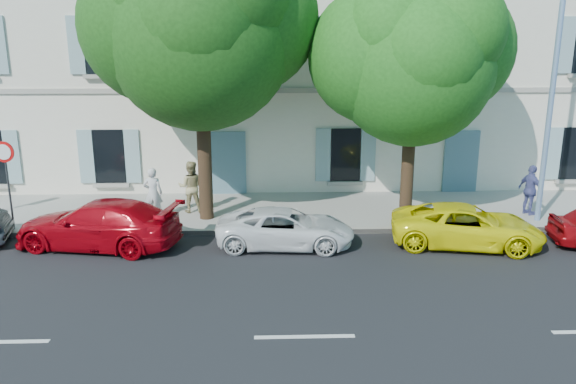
{
  "coord_description": "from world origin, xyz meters",
  "views": [
    {
      "loc": [
        -0.67,
        -14.01,
        5.61
      ],
      "look_at": [
        -0.13,
        2.0,
        1.4
      ],
      "focal_mm": 35.0,
      "sensor_mm": 36.0,
      "label": 1
    }
  ],
  "objects_px": {
    "pedestrian_c": "(531,190)",
    "car_white_coupe": "(286,228)",
    "street_lamp": "(558,66)",
    "pedestrian_a": "(153,193)",
    "car_yellow_supercar": "(467,226)",
    "pedestrian_b": "(191,187)",
    "tree_left": "(200,36)",
    "tree_right": "(413,66)",
    "road_sign": "(6,167)",
    "car_red_coupe": "(98,224)"
  },
  "relations": [
    {
      "from": "pedestrian_c",
      "to": "car_white_coupe",
      "type": "bearing_deg",
      "value": 83.98
    },
    {
      "from": "street_lamp",
      "to": "pedestrian_a",
      "type": "height_order",
      "value": "street_lamp"
    },
    {
      "from": "pedestrian_a",
      "to": "street_lamp",
      "type": "bearing_deg",
      "value": 176.41
    },
    {
      "from": "car_yellow_supercar",
      "to": "street_lamp",
      "type": "xyz_separation_m",
      "value": [
        2.96,
        1.67,
        4.41
      ]
    },
    {
      "from": "pedestrian_b",
      "to": "pedestrian_c",
      "type": "xyz_separation_m",
      "value": [
        11.23,
        -0.67,
        -0.04
      ]
    },
    {
      "from": "tree_left",
      "to": "tree_right",
      "type": "relative_size",
      "value": 1.17
    },
    {
      "from": "road_sign",
      "to": "pedestrian_a",
      "type": "bearing_deg",
      "value": 14.52
    },
    {
      "from": "street_lamp",
      "to": "pedestrian_c",
      "type": "relative_size",
      "value": 5.16
    },
    {
      "from": "street_lamp",
      "to": "pedestrian_a",
      "type": "relative_size",
      "value": 5.16
    },
    {
      "from": "car_yellow_supercar",
      "to": "tree_right",
      "type": "height_order",
      "value": "tree_right"
    },
    {
      "from": "car_red_coupe",
      "to": "road_sign",
      "type": "relative_size",
      "value": 1.72
    },
    {
      "from": "road_sign",
      "to": "pedestrian_a",
      "type": "xyz_separation_m",
      "value": [
        4.07,
        1.05,
        -1.13
      ]
    },
    {
      "from": "car_yellow_supercar",
      "to": "street_lamp",
      "type": "relative_size",
      "value": 0.5
    },
    {
      "from": "car_yellow_supercar",
      "to": "pedestrian_c",
      "type": "relative_size",
      "value": 2.56
    },
    {
      "from": "car_yellow_supercar",
      "to": "pedestrian_a",
      "type": "xyz_separation_m",
      "value": [
        -9.4,
        2.53,
        0.39
      ]
    },
    {
      "from": "street_lamp",
      "to": "pedestrian_b",
      "type": "relative_size",
      "value": 4.93
    },
    {
      "from": "tree_right",
      "to": "car_yellow_supercar",
      "type": "bearing_deg",
      "value": -58.89
    },
    {
      "from": "tree_left",
      "to": "street_lamp",
      "type": "distance_m",
      "value": 10.71
    },
    {
      "from": "tree_left",
      "to": "street_lamp",
      "type": "xyz_separation_m",
      "value": [
        10.65,
        -0.78,
        -0.86
      ]
    },
    {
      "from": "pedestrian_b",
      "to": "tree_right",
      "type": "bearing_deg",
      "value": 171.21
    },
    {
      "from": "tree_right",
      "to": "pedestrian_b",
      "type": "relative_size",
      "value": 4.35
    },
    {
      "from": "tree_right",
      "to": "pedestrian_a",
      "type": "bearing_deg",
      "value": 176.98
    },
    {
      "from": "car_red_coupe",
      "to": "tree_left",
      "type": "xyz_separation_m",
      "value": [
        2.82,
        2.21,
        5.18
      ]
    },
    {
      "from": "car_white_coupe",
      "to": "car_yellow_supercar",
      "type": "relative_size",
      "value": 0.92
    },
    {
      "from": "road_sign",
      "to": "street_lamp",
      "type": "distance_m",
      "value": 16.69
    },
    {
      "from": "pedestrian_a",
      "to": "pedestrian_c",
      "type": "relative_size",
      "value": 1.0
    },
    {
      "from": "tree_left",
      "to": "road_sign",
      "type": "relative_size",
      "value": 3.27
    },
    {
      "from": "car_white_coupe",
      "to": "tree_left",
      "type": "xyz_separation_m",
      "value": [
        -2.5,
        2.32,
        5.32
      ]
    },
    {
      "from": "tree_right",
      "to": "street_lamp",
      "type": "height_order",
      "value": "street_lamp"
    },
    {
      "from": "pedestrian_b",
      "to": "car_white_coupe",
      "type": "bearing_deg",
      "value": 135.24
    },
    {
      "from": "car_white_coupe",
      "to": "tree_left",
      "type": "bearing_deg",
      "value": 50.9
    },
    {
      "from": "pedestrian_a",
      "to": "pedestrian_b",
      "type": "xyz_separation_m",
      "value": [
        1.13,
        0.63,
        0.04
      ]
    },
    {
      "from": "tree_right",
      "to": "pedestrian_c",
      "type": "xyz_separation_m",
      "value": [
        4.23,
        0.38,
        -4.02
      ]
    },
    {
      "from": "car_yellow_supercar",
      "to": "pedestrian_a",
      "type": "height_order",
      "value": "pedestrian_a"
    },
    {
      "from": "car_red_coupe",
      "to": "road_sign",
      "type": "xyz_separation_m",
      "value": [
        -2.96,
        1.24,
        1.43
      ]
    },
    {
      "from": "car_white_coupe",
      "to": "road_sign",
      "type": "xyz_separation_m",
      "value": [
        -8.28,
        1.35,
        1.56
      ]
    },
    {
      "from": "tree_left",
      "to": "pedestrian_c",
      "type": "distance_m",
      "value": 11.72
    },
    {
      "from": "car_red_coupe",
      "to": "car_yellow_supercar",
      "type": "height_order",
      "value": "car_red_coupe"
    },
    {
      "from": "road_sign",
      "to": "pedestrian_b",
      "type": "distance_m",
      "value": 5.57
    },
    {
      "from": "pedestrian_b",
      "to": "pedestrian_c",
      "type": "height_order",
      "value": "pedestrian_b"
    },
    {
      "from": "pedestrian_b",
      "to": "car_yellow_supercar",
      "type": "bearing_deg",
      "value": 158.9
    },
    {
      "from": "car_yellow_supercar",
      "to": "car_white_coupe",
      "type": "bearing_deg",
      "value": 99.61
    },
    {
      "from": "car_yellow_supercar",
      "to": "road_sign",
      "type": "height_order",
      "value": "road_sign"
    },
    {
      "from": "street_lamp",
      "to": "pedestrian_b",
      "type": "height_order",
      "value": "street_lamp"
    },
    {
      "from": "car_white_coupe",
      "to": "road_sign",
      "type": "relative_size",
      "value": 1.44
    },
    {
      "from": "car_yellow_supercar",
      "to": "tree_left",
      "type": "height_order",
      "value": "tree_left"
    },
    {
      "from": "car_white_coupe",
      "to": "pedestrian_b",
      "type": "distance_m",
      "value": 4.35
    },
    {
      "from": "car_white_coupe",
      "to": "road_sign",
      "type": "distance_m",
      "value": 8.53
    },
    {
      "from": "road_sign",
      "to": "car_white_coupe",
      "type": "bearing_deg",
      "value": -9.27
    },
    {
      "from": "car_red_coupe",
      "to": "pedestrian_b",
      "type": "xyz_separation_m",
      "value": [
        2.24,
        2.92,
        0.34
      ]
    }
  ]
}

